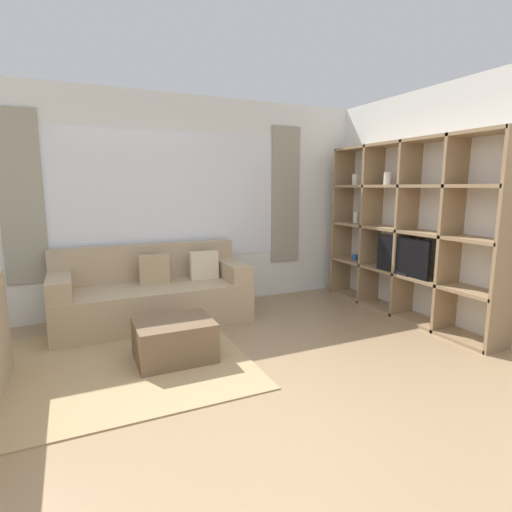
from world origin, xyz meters
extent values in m
plane|color=#9E7F5B|center=(0.00, 0.00, 0.00)|extent=(16.00, 16.00, 0.00)
cube|color=white|center=(0.00, 2.94, 1.35)|extent=(6.53, 0.07, 2.70)
cube|color=white|center=(0.00, 2.90, 1.45)|extent=(2.93, 0.01, 1.60)
cube|color=#9E9984|center=(-1.64, 2.88, 1.45)|extent=(0.44, 0.03, 1.90)
cube|color=#9E9984|center=(1.64, 2.88, 1.45)|extent=(0.44, 0.03, 1.90)
cube|color=white|center=(2.70, 1.45, 1.35)|extent=(0.07, 4.10, 2.70)
cube|color=tan|center=(-1.06, 1.41, 0.01)|extent=(2.60, 2.03, 0.01)
cube|color=silver|center=(2.66, 1.41, 1.05)|extent=(0.02, 2.49, 2.10)
cube|color=#997A56|center=(2.48, 0.16, 1.05)|extent=(0.37, 0.04, 2.10)
cube|color=#997A56|center=(2.48, 0.78, 1.05)|extent=(0.37, 0.04, 2.10)
cube|color=#997A56|center=(2.48, 1.41, 1.05)|extent=(0.37, 0.04, 2.10)
cube|color=#997A56|center=(2.48, 2.03, 1.05)|extent=(0.37, 0.04, 2.10)
cube|color=#997A56|center=(2.48, 2.65, 1.05)|extent=(0.37, 0.04, 2.10)
cube|color=#997A56|center=(2.48, 1.41, 0.02)|extent=(0.37, 2.49, 0.04)
cube|color=#997A56|center=(2.48, 1.41, 0.53)|extent=(0.37, 2.49, 0.04)
cube|color=#997A56|center=(2.48, 1.41, 1.05)|extent=(0.37, 2.49, 0.04)
cube|color=#997A56|center=(2.48, 1.41, 1.58)|extent=(0.37, 2.49, 0.04)
cube|color=#997A56|center=(2.48, 1.41, 2.09)|extent=(0.37, 2.49, 0.04)
cube|color=black|center=(2.34, 1.31, 0.77)|extent=(0.04, 0.80, 0.45)
cube|color=black|center=(2.36, 1.31, 0.56)|extent=(0.10, 0.24, 0.03)
cylinder|color=#2856A8|center=(2.46, 2.36, 1.63)|extent=(0.08, 0.08, 0.07)
cylinder|color=#2856A8|center=(2.46, 2.32, 0.58)|extent=(0.08, 0.08, 0.07)
cube|color=white|center=(2.46, 2.35, 1.67)|extent=(0.09, 0.09, 0.15)
cylinder|color=#232328|center=(2.46, 1.71, 0.61)|extent=(0.05, 0.05, 0.13)
cylinder|color=white|center=(2.46, 1.74, 0.63)|extent=(0.06, 0.06, 0.18)
cylinder|color=white|center=(2.46, 1.75, 1.67)|extent=(0.10, 0.10, 0.16)
cube|color=white|center=(2.46, 2.30, 1.15)|extent=(0.07, 0.07, 0.15)
cube|color=tan|center=(-0.36, 2.40, 0.22)|extent=(2.17, 0.89, 0.45)
cube|color=tan|center=(-0.36, 2.75, 0.66)|extent=(2.17, 0.18, 0.43)
cube|color=tan|center=(-1.32, 2.40, 0.55)|extent=(0.24, 0.83, 0.20)
cube|color=tan|center=(0.60, 2.40, 0.55)|extent=(0.24, 0.83, 0.20)
cube|color=tan|center=(-0.32, 2.47, 0.62)|extent=(0.35, 0.15, 0.34)
cube|color=beige|center=(0.28, 2.47, 0.62)|extent=(0.35, 0.15, 0.34)
cube|color=brown|center=(-0.38, 1.29, 0.19)|extent=(0.69, 0.54, 0.37)
camera|label=1|loc=(-1.15, -2.16, 1.57)|focal=28.00mm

